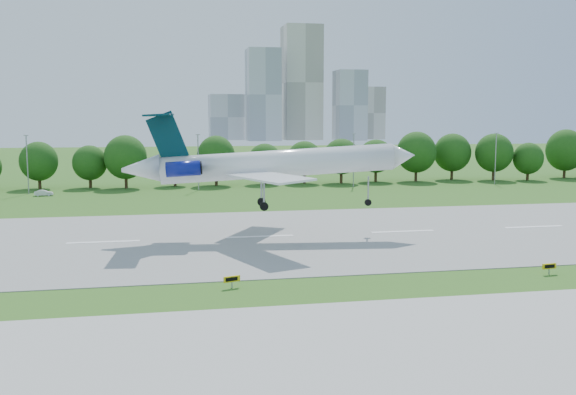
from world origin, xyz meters
name	(u,v)px	position (x,y,z in m)	size (l,w,h in m)	color
ground	(78,296)	(0.00, 0.00, 0.00)	(600.00, 600.00, 0.00)	#285917
runway	(103,242)	(0.00, 25.00, 0.04)	(400.00, 45.00, 0.08)	gray
taxiway	(39,375)	(0.00, -18.00, 0.04)	(400.00, 23.00, 0.08)	#ADADA8
tree_line	(129,160)	(0.00, 92.00, 6.19)	(288.40, 8.40, 10.40)	#382314
light_poles	(115,162)	(-2.50, 82.00, 6.34)	(175.90, 0.25, 12.19)	gray
skyline	(296,97)	(100.16, 390.61, 30.46)	(127.00, 52.00, 80.00)	#B2B2B7
airliner	(263,163)	(20.57, 25.14, 9.77)	(38.96, 28.28, 12.81)	white
taxi_sign_centre	(232,279)	(13.74, 0.16, 0.84)	(1.60, 0.67, 1.14)	gray
taxi_sign_right	(549,266)	(45.75, -0.71, 0.83)	(1.61, 0.38, 1.12)	gray
service_vehicle_a	(44,193)	(-16.34, 77.86, 0.60)	(1.26, 3.62, 1.19)	silver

